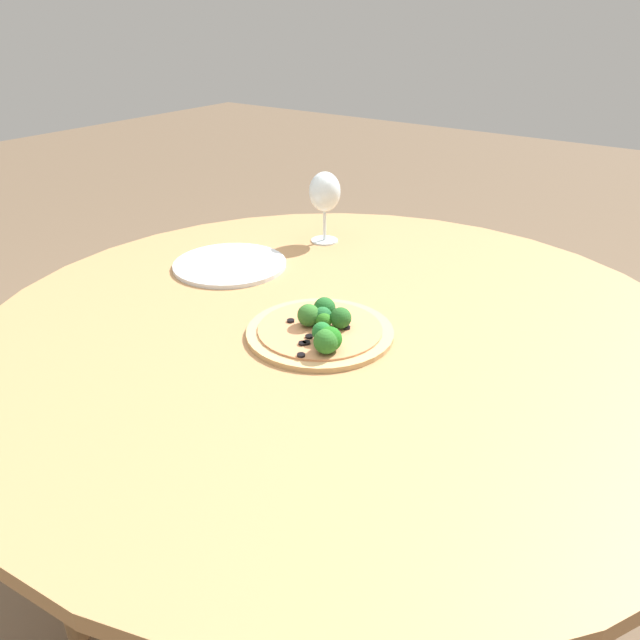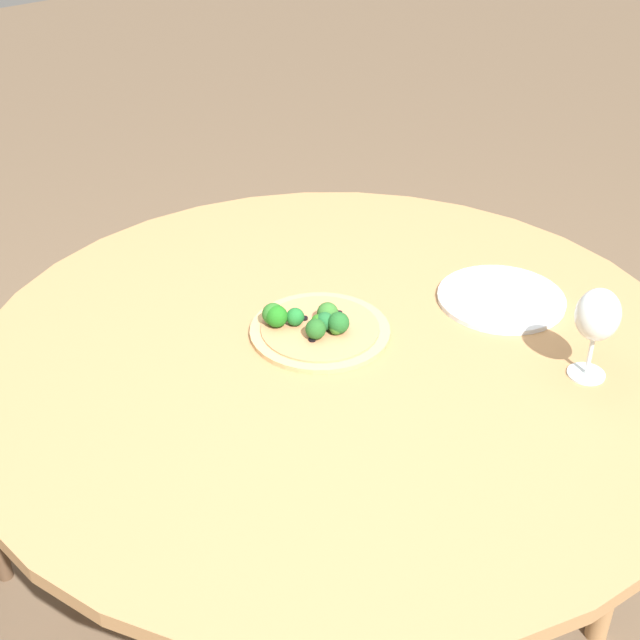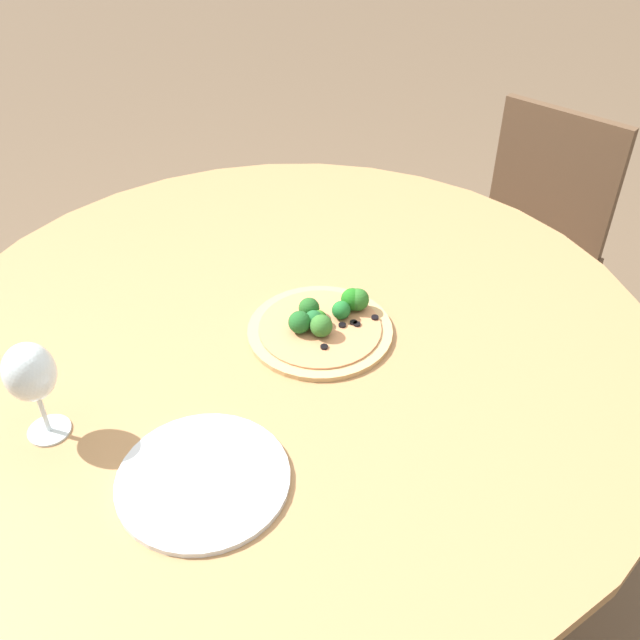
# 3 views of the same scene
# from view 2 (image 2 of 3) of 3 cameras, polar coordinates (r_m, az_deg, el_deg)

# --- Properties ---
(ground_plane) EXTENTS (12.00, 12.00, 0.00)m
(ground_plane) POSITION_cam_2_polar(r_m,az_deg,el_deg) (2.21, 0.86, -18.37)
(ground_plane) COLOR brown
(dining_table) EXTENTS (1.38, 1.38, 0.77)m
(dining_table) POSITION_cam_2_polar(r_m,az_deg,el_deg) (1.71, 1.06, -3.41)
(dining_table) COLOR #A87A4C
(dining_table) RESTS_ON ground_plane
(pizza) EXTENTS (0.27, 0.27, 0.06)m
(pizza) POSITION_cam_2_polar(r_m,az_deg,el_deg) (1.70, -0.28, -0.41)
(pizza) COLOR tan
(pizza) RESTS_ON dining_table
(wine_glass) EXTENTS (0.08, 0.08, 0.18)m
(wine_glass) POSITION_cam_2_polar(r_m,az_deg,el_deg) (1.61, 17.34, 0.19)
(wine_glass) COLOR silver
(wine_glass) RESTS_ON dining_table
(plate_near) EXTENTS (0.26, 0.26, 0.01)m
(plate_near) POSITION_cam_2_polar(r_m,az_deg,el_deg) (1.85, 11.52, 1.37)
(plate_near) COLOR silver
(plate_near) RESTS_ON dining_table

